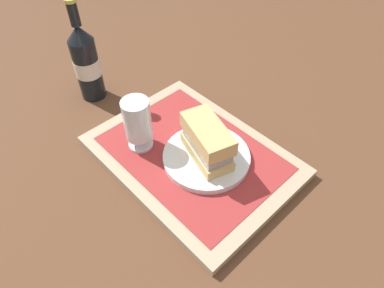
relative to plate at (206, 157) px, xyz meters
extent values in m
plane|color=brown|center=(0.03, 0.01, -0.03)|extent=(3.00, 3.00, 0.00)
cube|color=tan|center=(0.03, 0.01, -0.02)|extent=(0.44, 0.32, 0.02)
cube|color=#9E2D2D|center=(0.03, 0.01, -0.01)|extent=(0.38, 0.27, 0.00)
cylinder|color=white|center=(0.00, 0.00, 0.00)|extent=(0.19, 0.19, 0.01)
cube|color=tan|center=(0.00, 0.00, 0.02)|extent=(0.14, 0.10, 0.02)
cube|color=#9EA3A8|center=(0.00, 0.00, 0.04)|extent=(0.13, 0.09, 0.02)
cube|color=silver|center=(0.00, 0.00, 0.05)|extent=(0.12, 0.08, 0.01)
sphere|color=#47932D|center=(0.05, -0.02, 0.06)|extent=(0.04, 0.04, 0.04)
cube|color=tan|center=(0.00, 0.00, 0.07)|extent=(0.14, 0.10, 0.04)
cylinder|color=silver|center=(0.13, 0.08, 0.00)|extent=(0.06, 0.06, 0.01)
cylinder|color=silver|center=(0.13, 0.08, 0.01)|extent=(0.01, 0.01, 0.02)
cylinder|color=silver|center=(0.13, 0.08, 0.07)|extent=(0.06, 0.06, 0.09)
cylinder|color=gold|center=(0.13, 0.08, 0.05)|extent=(0.06, 0.06, 0.05)
cylinder|color=white|center=(0.13, 0.08, 0.08)|extent=(0.05, 0.05, 0.01)
cylinder|color=black|center=(0.39, 0.04, 0.05)|extent=(0.06, 0.06, 0.17)
cylinder|color=silver|center=(0.39, 0.04, 0.06)|extent=(0.07, 0.07, 0.05)
cone|color=black|center=(0.39, 0.04, 0.16)|extent=(0.06, 0.06, 0.04)
cylinder|color=black|center=(0.39, 0.04, 0.20)|extent=(0.02, 0.02, 0.05)
cylinder|color=#BFB74C|center=(0.39, 0.04, 0.23)|extent=(0.03, 0.03, 0.01)
camera|label=1|loc=(-0.34, 0.36, 0.56)|focal=32.13mm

